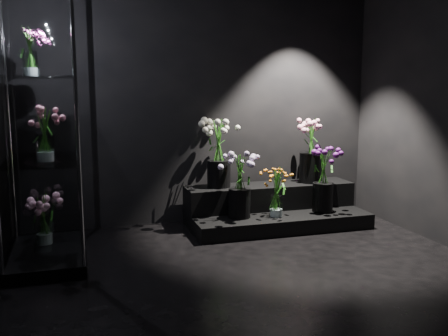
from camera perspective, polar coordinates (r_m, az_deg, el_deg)
name	(u,v)px	position (r m, az deg, el deg)	size (l,w,h in m)	color
floor	(267,284)	(3.99, 4.99, -13.08)	(4.00, 4.00, 0.00)	black
wall_back	(202,98)	(5.60, -2.48, 8.04)	(4.00, 4.00, 0.00)	black
display_riser	(273,208)	(5.62, 5.66, -4.58)	(1.93, 0.86, 0.43)	black
display_case	(40,128)	(4.48, -20.29, 4.26)	(0.64, 1.06, 2.34)	black
bouquet_orange_bells	(277,192)	(5.27, 6.02, -2.69)	(0.34, 0.34, 0.52)	white
bouquet_lilac	(240,181)	(5.19, 1.80, -1.44)	(0.43, 0.43, 0.68)	black
bouquet_purple	(323,176)	(5.54, 11.29, -0.91)	(0.42, 0.42, 0.69)	black
bouquet_cream_roses	(219,149)	(5.44, -0.60, 2.18)	(0.44, 0.44, 0.75)	black
bouquet_pink_roses	(311,148)	(5.80, 9.95, 2.31)	(0.36, 0.36, 0.73)	black
bouquet_case_pink	(44,134)	(4.33, -19.84, 3.66)	(0.36, 0.36, 0.43)	white
bouquet_case_magenta	(30,51)	(4.60, -21.33, 12.30)	(0.29, 0.29, 0.40)	white
bouquet_case_base_pink	(43,217)	(4.80, -19.94, -5.33)	(0.35, 0.35, 0.46)	white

